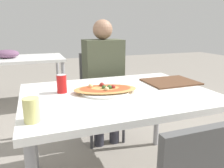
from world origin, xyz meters
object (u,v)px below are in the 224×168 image
at_px(person_seated, 104,73).
at_px(soda_can, 62,84).
at_px(pizza_main, 105,90).
at_px(dining_table, 118,101).
at_px(chair_far_seated, 100,91).
at_px(drink_glass, 32,110).

bearing_deg(person_seated, soda_can, 49.33).
distance_m(person_seated, soda_can, 0.73).
bearing_deg(pizza_main, person_seated, 73.02).
bearing_deg(pizza_main, dining_table, -16.48).
bearing_deg(chair_far_seated, pizza_main, 75.43).
distance_m(pizza_main, soda_can, 0.30).
height_order(chair_far_seated, pizza_main, chair_far_seated).
xyz_separation_m(dining_table, drink_glass, (-0.56, -0.30, 0.13)).
distance_m(dining_table, pizza_main, 0.12).
bearing_deg(pizza_main, soda_can, 160.36).
relative_size(dining_table, pizza_main, 2.73).
distance_m(chair_far_seated, drink_glass, 1.32).
height_order(dining_table, chair_far_seated, chair_far_seated).
xyz_separation_m(person_seated, drink_glass, (-0.67, -0.98, 0.07)).
bearing_deg(dining_table, soda_can, 161.09).
xyz_separation_m(person_seated, soda_can, (-0.48, -0.55, 0.07)).
xyz_separation_m(pizza_main, drink_glass, (-0.47, -0.33, 0.04)).
bearing_deg(dining_table, person_seated, 80.39).
bearing_deg(person_seated, drink_glass, 55.63).
xyz_separation_m(chair_far_seated, soda_can, (-0.48, -0.67, 0.28)).
xyz_separation_m(chair_far_seated, person_seated, (-0.00, -0.11, 0.21)).
xyz_separation_m(soda_can, drink_glass, (-0.20, -0.43, -0.00)).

